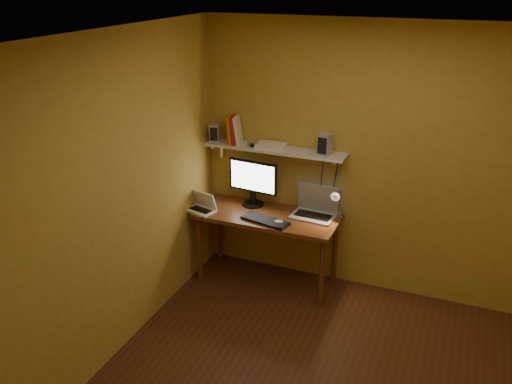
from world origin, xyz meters
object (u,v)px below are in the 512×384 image
at_px(mouse, 279,222).
at_px(speaker_left, 215,133).
at_px(router, 271,146).
at_px(keyboard, 265,221).
at_px(speaker_right, 325,144).
at_px(desk_lamp, 337,200).
at_px(monitor, 253,181).
at_px(netbook, 202,206).
at_px(desk, 267,222).
at_px(wall_shelf, 275,150).
at_px(laptop, 315,208).
at_px(shelf_camera, 252,145).

bearing_deg(mouse, speaker_left, 149.80).
bearing_deg(router, keyboard, -76.98).
xyz_separation_m(speaker_right, router, (-0.53, -0.00, -0.08)).
height_order(desk_lamp, speaker_left, speaker_left).
bearing_deg(router, speaker_right, 0.53).
distance_m(monitor, speaker_left, 0.61).
distance_m(mouse, speaker_left, 1.12).
bearing_deg(netbook, desk_lamp, 26.91).
bearing_deg(monitor, speaker_right, 7.13).
height_order(desk, wall_shelf, wall_shelf).
relative_size(laptop, mouse, 4.16).
bearing_deg(mouse, netbook, 172.51).
bearing_deg(speaker_left, speaker_right, -14.63).
xyz_separation_m(monitor, router, (0.19, 0.02, 0.38)).
relative_size(wall_shelf, mouse, 13.56).
relative_size(desk, keyboard, 2.93).
bearing_deg(desk_lamp, router, 175.65).
height_order(desk, keyboard, keyboard).
distance_m(desk_lamp, speaker_left, 1.39).
bearing_deg(router, desk, -79.46).
bearing_deg(netbook, router, 44.01).
relative_size(desk_lamp, speaker_left, 2.21).
distance_m(speaker_left, shelf_camera, 0.44).
bearing_deg(desk, wall_shelf, 90.00).
xyz_separation_m(netbook, mouse, (0.81, -0.00, -0.04)).
relative_size(speaker_left, shelf_camera, 1.70).
relative_size(wall_shelf, speaker_right, 7.07).
bearing_deg(desk, router, 100.54).
xyz_separation_m(shelf_camera, router, (0.17, 0.06, -0.01)).
distance_m(keyboard, shelf_camera, 0.74).
height_order(mouse, speaker_left, speaker_left).
bearing_deg(keyboard, speaker_left, 166.49).
relative_size(shelf_camera, router, 0.36).
relative_size(monitor, netbook, 1.69).
bearing_deg(keyboard, desk_lamp, 38.29).
relative_size(netbook, mouse, 2.99).
height_order(desk_lamp, speaker_right, speaker_right).
xyz_separation_m(wall_shelf, router, (-0.03, -0.02, 0.04)).
bearing_deg(shelf_camera, keyboard, -47.91).
bearing_deg(monitor, desk_lamp, 3.06).
relative_size(monitor, keyboard, 1.09).
relative_size(laptop, keyboard, 0.90).
bearing_deg(desk, laptop, 20.11).
bearing_deg(netbook, speaker_right, 31.38).
xyz_separation_m(wall_shelf, laptop, (0.44, -0.03, -0.53)).
height_order(laptop, speaker_right, speaker_right).
bearing_deg(speaker_right, shelf_camera, -164.12).
bearing_deg(desk_lamp, keyboard, -154.91).
distance_m(wall_shelf, router, 0.05).
bearing_deg(mouse, shelf_camera, 136.87).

